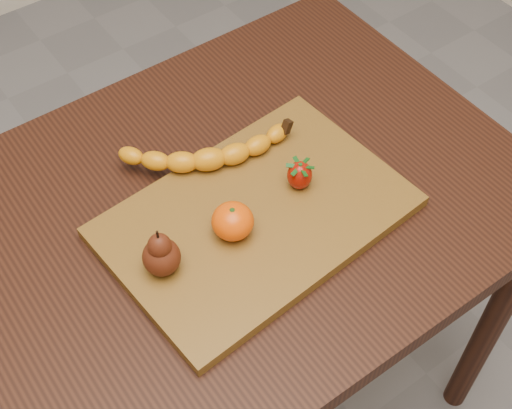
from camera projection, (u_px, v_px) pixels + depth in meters
ground at (230, 404)px, 1.71m from camera, size 3.50×3.50×0.00m
table at (219, 244)px, 1.19m from camera, size 1.00×0.70×0.76m
cutting_board at (256, 217)px, 1.09m from camera, size 0.47×0.33×0.02m
banana at (209, 159)px, 1.13m from camera, size 0.25×0.15×0.04m
pear at (160, 251)px, 0.99m from camera, size 0.07×0.07×0.09m
mandarin at (233, 221)px, 1.04m from camera, size 0.08×0.08×0.05m
strawberry at (300, 174)px, 1.10m from camera, size 0.05×0.05×0.05m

